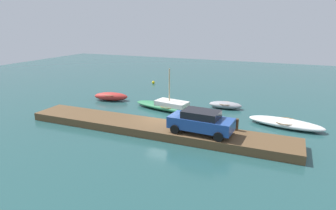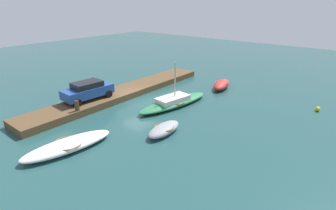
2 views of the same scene
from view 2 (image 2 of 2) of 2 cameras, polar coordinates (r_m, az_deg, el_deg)
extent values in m
plane|color=#234C4C|center=(25.17, -6.70, 1.20)|extent=(84.00, 84.00, 0.00)
cube|color=brown|center=(26.40, -9.65, 2.72)|extent=(20.74, 2.91, 0.60)
ellipsoid|color=#2D7A4C|center=(23.43, 1.33, 0.55)|extent=(7.83, 3.08, 0.59)
torus|color=olive|center=(23.37, 1.33, 0.92)|extent=(2.25, 2.25, 0.07)
cube|color=silver|center=(23.17, 1.01, 1.34)|extent=(3.23, 1.96, 0.43)
cylinder|color=#C6B284|center=(22.87, 1.52, 5.03)|extent=(0.12, 0.12, 3.44)
ellipsoid|color=#939399|center=(18.60, -0.88, -5.25)|extent=(3.17, 1.51, 0.64)
torus|color=olive|center=(18.52, -0.88, -4.77)|extent=(1.48, 1.48, 0.07)
ellipsoid|color=#B72D28|center=(28.64, 11.48, 4.35)|extent=(3.81, 2.18, 0.84)
torus|color=olive|center=(28.58, 11.52, 4.79)|extent=(1.75, 1.75, 0.07)
ellipsoid|color=white|center=(17.83, -20.74, -8.11)|extent=(5.91, 2.69, 0.63)
torus|color=olive|center=(17.75, -20.81, -7.62)|extent=(2.13, 2.13, 0.07)
cylinder|color=#47331E|center=(22.04, -18.94, -0.12)|extent=(0.24, 0.24, 0.81)
cylinder|color=#47331E|center=(21.98, -19.19, -0.17)|extent=(0.26, 0.26, 0.84)
cube|color=#234793|center=(24.16, -16.92, 2.80)|extent=(4.45, 2.05, 0.79)
cube|color=black|center=(23.97, -17.08, 4.25)|extent=(2.52, 1.73, 0.49)
cylinder|color=black|center=(22.84, -18.84, 0.43)|extent=(0.65, 0.25, 0.64)
cylinder|color=black|center=(24.37, -20.97, 1.46)|extent=(0.65, 0.25, 0.64)
cylinder|color=black|center=(24.32, -12.65, 2.37)|extent=(0.65, 0.25, 0.64)
cylinder|color=black|center=(25.76, -15.02, 3.24)|extent=(0.65, 0.25, 0.64)
sphere|color=yellow|center=(25.66, 29.61, -0.74)|extent=(0.39, 0.39, 0.39)
camera|label=1|loc=(37.94, -41.52, 15.32)|focal=30.91mm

